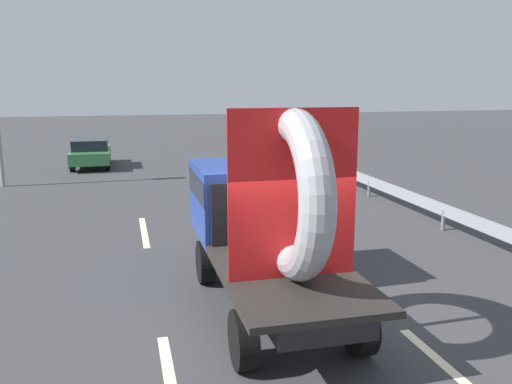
{
  "coord_description": "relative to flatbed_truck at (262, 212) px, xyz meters",
  "views": [
    {
      "loc": [
        -2.51,
        -7.71,
        3.83
      ],
      "look_at": [
        -0.18,
        1.63,
        1.89
      ],
      "focal_mm": 38.0,
      "sensor_mm": 36.0,
      "label": 1
    }
  ],
  "objects": [
    {
      "name": "guardrail",
      "position": [
        5.85,
        5.59,
        -1.08
      ],
      "size": [
        0.1,
        17.82,
        0.71
      ],
      "color": "gray",
      "rests_on": "ground_plane"
    },
    {
      "name": "ground_plane",
      "position": [
        0.18,
        -1.2,
        -1.61
      ],
      "size": [
        120.0,
        120.0,
        0.0
      ],
      "primitive_type": "plane",
      "color": "#38383A"
    },
    {
      "name": "distant_sedan",
      "position": [
        -3.72,
        17.13,
        -0.9
      ],
      "size": [
        1.73,
        4.03,
        1.32
      ],
      "color": "black",
      "rests_on": "ground_plane"
    },
    {
      "name": "lane_dash_right_far",
      "position": [
        1.86,
        5.47,
        -1.61
      ],
      "size": [
        0.16,
        2.07,
        0.01
      ],
      "primitive_type": "cube",
      "rotation": [
        0.0,
        0.0,
        1.57
      ],
      "color": "beige",
      "rests_on": "ground_plane"
    },
    {
      "name": "oncoming_car",
      "position": [
        5.94,
        27.77,
        -0.91
      ],
      "size": [
        1.73,
        4.03,
        1.31
      ],
      "color": "black",
      "rests_on": "ground_plane"
    },
    {
      "name": "lane_dash_left_far",
      "position": [
        -1.86,
        5.09,
        -1.61
      ],
      "size": [
        0.16,
        2.98,
        0.01
      ],
      "primitive_type": "cube",
      "rotation": [
        0.0,
        0.0,
        1.57
      ],
      "color": "beige",
      "rests_on": "ground_plane"
    },
    {
      "name": "lane_dash_right_near",
      "position": [
        1.86,
        -2.91,
        -1.61
      ],
      "size": [
        0.16,
        2.26,
        0.01
      ],
      "primitive_type": "cube",
      "rotation": [
        0.0,
        0.0,
        1.57
      ],
      "color": "beige",
      "rests_on": "ground_plane"
    },
    {
      "name": "flatbed_truck",
      "position": [
        0.0,
        0.0,
        0.0
      ],
      "size": [
        2.02,
        5.4,
        3.5
      ],
      "color": "black",
      "rests_on": "ground_plane"
    },
    {
      "name": "lane_dash_left_near",
      "position": [
        -1.86,
        -2.39,
        -1.61
      ],
      "size": [
        0.16,
        2.59,
        0.01
      ],
      "primitive_type": "cube",
      "rotation": [
        0.0,
        0.0,
        1.57
      ],
      "color": "beige",
      "rests_on": "ground_plane"
    }
  ]
}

